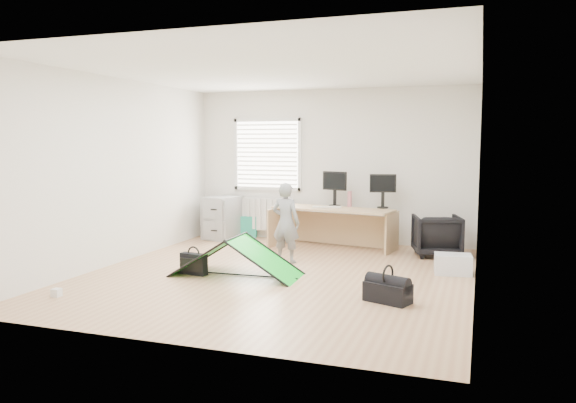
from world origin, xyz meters
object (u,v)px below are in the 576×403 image
(thermos, at_px, (350,199))
(laptop_bag, at_px, (194,264))
(monitor_left, at_px, (335,194))
(storage_crate, at_px, (453,264))
(filing_cabinet, at_px, (223,218))
(person, at_px, (286,223))
(desk, at_px, (332,228))
(monitor_right, at_px, (383,196))
(office_chair, at_px, (437,235))
(duffel_bag, at_px, (388,292))
(kite, at_px, (236,256))

(thermos, distance_m, laptop_bag, 3.16)
(monitor_left, xyz_separation_m, storage_crate, (2.03, -1.51, -0.77))
(laptop_bag, bearing_deg, filing_cabinet, 116.32)
(filing_cabinet, relative_size, person, 0.66)
(desk, bearing_deg, filing_cabinet, -177.64)
(monitor_right, xyz_separation_m, thermos, (-0.56, 0.01, -0.07))
(thermos, bearing_deg, office_chair, -12.91)
(monitor_left, xyz_separation_m, office_chair, (1.72, -0.32, -0.58))
(person, relative_size, duffel_bag, 2.36)
(laptop_bag, bearing_deg, thermos, 69.00)
(filing_cabinet, relative_size, monitor_right, 1.81)
(desk, height_order, kite, desk)
(person, bearing_deg, office_chair, -142.43)
(kite, bearing_deg, desk, 69.74)
(person, height_order, storage_crate, person)
(thermos, relative_size, duffel_bag, 0.53)
(desk, distance_m, kite, 2.39)
(desk, relative_size, monitor_right, 4.64)
(monitor_left, height_order, duffel_bag, monitor_left)
(monitor_left, bearing_deg, storage_crate, -18.41)
(kite, relative_size, laptop_bag, 4.41)
(monitor_left, bearing_deg, thermos, 21.09)
(monitor_right, relative_size, person, 0.37)
(person, bearing_deg, desk, -99.51)
(monitor_left, height_order, kite, monitor_left)
(person, xyz_separation_m, duffel_bag, (1.76, -1.61, -0.48))
(monitor_right, xyz_separation_m, duffel_bag, (0.59, -3.15, -0.78))
(desk, relative_size, duffel_bag, 3.99)
(filing_cabinet, relative_size, thermos, 2.95)
(person, xyz_separation_m, storage_crate, (2.38, 0.03, -0.46))
(office_chair, height_order, storage_crate, office_chair)
(office_chair, bearing_deg, thermos, -27.85)
(thermos, bearing_deg, filing_cabinet, 179.32)
(thermos, bearing_deg, desk, -128.31)
(storage_crate, distance_m, duffel_bag, 1.75)
(filing_cabinet, distance_m, office_chair, 3.88)
(monitor_right, bearing_deg, storage_crate, -68.87)
(storage_crate, bearing_deg, duffel_bag, -110.75)
(desk, bearing_deg, monitor_right, 29.59)
(thermos, bearing_deg, duffel_bag, -69.92)
(monitor_right, xyz_separation_m, person, (-1.17, -1.54, -0.30))
(monitor_right, relative_size, office_chair, 0.61)
(monitor_right, bearing_deg, desk, -178.39)
(duffel_bag, bearing_deg, monitor_right, 121.64)
(office_chair, bearing_deg, laptop_bag, 23.22)
(thermos, relative_size, person, 0.22)
(monitor_left, height_order, monitor_right, monitor_left)
(filing_cabinet, xyz_separation_m, thermos, (2.39, -0.03, 0.43))
(monitor_left, distance_m, laptop_bag, 3.05)
(thermos, bearing_deg, kite, -110.31)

